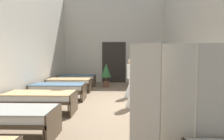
{
  "coord_description": "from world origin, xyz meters",
  "views": [
    {
      "loc": [
        0.19,
        -5.77,
        1.54
      ],
      "look_at": [
        0.0,
        1.33,
        1.03
      ],
      "focal_mm": 30.21,
      "sensor_mm": 36.0,
      "label": 1
    }
  ],
  "objects": [
    {
      "name": "bed_left_row_4",
      "position": [
        -1.9,
        2.39,
        0.44
      ],
      "size": [
        1.9,
        0.84,
        0.57
      ],
      "color": "#473828",
      "rests_on": "ground"
    },
    {
      "name": "privacy_screen",
      "position": [
        0.95,
        -3.46,
        0.85
      ],
      "size": [
        1.23,
        0.29,
        1.7
      ],
      "rotation": [
        0.0,
        0.0,
        -0.36
      ],
      "color": "#BCB29E",
      "rests_on": "ground"
    },
    {
      "name": "bed_right_row_4",
      "position": [
        1.9,
        2.39,
        0.44
      ],
      "size": [
        1.9,
        0.84,
        0.57
      ],
      "color": "#473828",
      "rests_on": "ground"
    },
    {
      "name": "bed_left_row_5",
      "position": [
        -1.9,
        3.99,
        0.44
      ],
      "size": [
        1.9,
        0.84,
        0.57
      ],
      "color": "#473828",
      "rests_on": "ground"
    },
    {
      "name": "room_shell",
      "position": [
        -0.0,
        1.27,
        2.5
      ],
      "size": [
        6.31,
        11.17,
        5.0
      ],
      "color": "beige",
      "rests_on": "ground"
    },
    {
      "name": "bed_left_row_1",
      "position": [
        -1.9,
        -2.39,
        0.44
      ],
      "size": [
        1.9,
        0.84,
        0.57
      ],
      "color": "#473828",
      "rests_on": "ground"
    },
    {
      "name": "bed_right_row_5",
      "position": [
        1.9,
        3.99,
        0.44
      ],
      "size": [
        1.9,
        0.84,
        0.57
      ],
      "color": "#473828",
      "rests_on": "ground"
    },
    {
      "name": "potted_plant",
      "position": [
        -0.36,
        3.71,
        0.76
      ],
      "size": [
        0.52,
        0.52,
        1.21
      ],
      "color": "brown",
      "rests_on": "ground"
    },
    {
      "name": "ground_plane",
      "position": [
        0.0,
        0.0,
        -0.05
      ],
      "size": [
        6.51,
        11.57,
        0.1
      ],
      "primitive_type": "cube",
      "color": "#8C755B"
    },
    {
      "name": "bed_left_row_3",
      "position": [
        -1.9,
        0.8,
        0.44
      ],
      "size": [
        1.9,
        0.84,
        0.57
      ],
      "color": "#473828",
      "rests_on": "ground"
    },
    {
      "name": "nurse_near_aisle",
      "position": [
        0.71,
        0.0,
        0.53
      ],
      "size": [
        0.52,
        0.52,
        1.49
      ],
      "rotation": [
        0.0,
        0.0,
        1.72
      ],
      "color": "white",
      "rests_on": "ground"
    },
    {
      "name": "bed_right_row_1",
      "position": [
        1.9,
        -2.39,
        0.44
      ],
      "size": [
        1.9,
        0.84,
        0.57
      ],
      "color": "#473828",
      "rests_on": "ground"
    },
    {
      "name": "bed_right_row_3",
      "position": [
        1.9,
        0.8,
        0.44
      ],
      "size": [
        1.9,
        0.84,
        0.57
      ],
      "color": "#473828",
      "rests_on": "ground"
    },
    {
      "name": "bed_right_row_2",
      "position": [
        1.9,
        -0.8,
        0.44
      ],
      "size": [
        1.9,
        0.84,
        0.57
      ],
      "color": "#473828",
      "rests_on": "ground"
    },
    {
      "name": "bed_left_row_2",
      "position": [
        -1.9,
        -0.8,
        0.44
      ],
      "size": [
        1.9,
        0.84,
        0.57
      ],
      "color": "#473828",
      "rests_on": "ground"
    },
    {
      "name": "nurse_mid_aisle",
      "position": [
        0.72,
        1.41,
        0.53
      ],
      "size": [
        0.52,
        0.52,
        1.49
      ],
      "rotation": [
        0.0,
        0.0,
        0.18
      ],
      "color": "white",
      "rests_on": "ground"
    }
  ]
}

